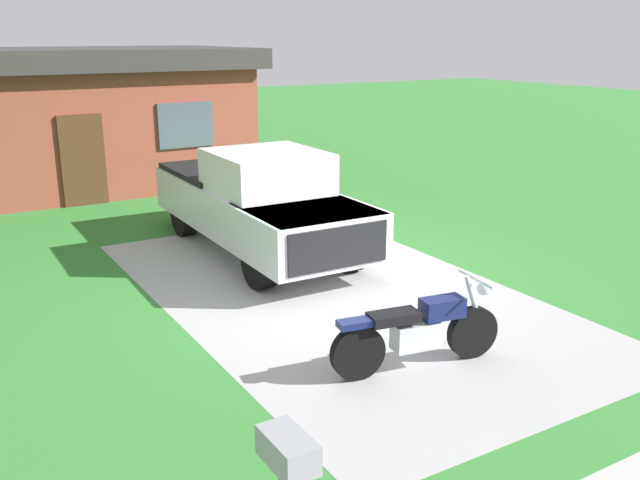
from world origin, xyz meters
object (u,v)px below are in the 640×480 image
pickup_truck (257,200)px  neighbor_house (57,117)px  motorcycle (419,331)px  mailbox (288,472)px

pickup_truck → neighbor_house: neighbor_house is taller
motorcycle → pickup_truck: 5.31m
mailbox → neighbor_house: size_ratio=0.13×
motorcycle → neighbor_house: size_ratio=0.23×
pickup_truck → mailbox: (-3.44, -7.56, 0.03)m
mailbox → neighbor_house: (1.58, 15.35, 0.81)m
pickup_truck → mailbox: 8.31m
mailbox → pickup_truck: bearing=65.5°
pickup_truck → neighbor_house: bearing=103.4°
motorcycle → pickup_truck: size_ratio=0.39×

